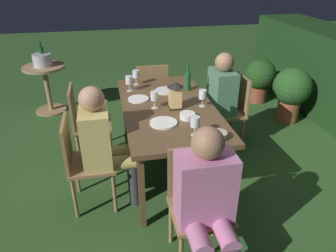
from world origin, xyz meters
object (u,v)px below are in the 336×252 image
object	(u,v)px
chair_side_left_a	(86,121)
wine_glass_b	(136,75)
bowl_bread	(219,135)
potted_plant_by_hedge	(260,77)
plate_c	(138,99)
ice_bucket	(42,59)
plate_a	(163,123)
chair_head_far	(198,200)
side_table	(46,81)
chair_side_right_a	(231,108)
person_in_mustard	(104,142)
person_in_green	(216,97)
chair_head_near	(152,91)
plate_b	(166,91)
wine_glass_c	(154,97)
bowl_olives	(187,116)
dining_table	(168,111)
wine_glass_d	(195,123)
lantern_centerpiece	(175,94)
potted_plant_corner	(292,90)
wine_glass_e	(203,95)
green_bottle_on_table	(188,80)
chair_side_left_b	(83,159)
person_in_pink	(207,202)
wine_glass_a	(129,81)

from	to	relation	value
chair_side_left_a	wine_glass_b	distance (m)	0.77
bowl_bread	potted_plant_by_hedge	world-z (taller)	bowl_bread
plate_c	ice_bucket	size ratio (longest dim) A/B	0.63
plate_a	chair_side_left_a	bearing A→B (deg)	-136.26
chair_head_far	potted_plant_by_hedge	bearing A→B (deg)	146.15
plate_c	side_table	world-z (taller)	plate_c
chair_side_right_a	side_table	xyz separation A→B (m)	(-1.46, -2.27, -0.02)
person_in_mustard	person_in_green	xyz separation A→B (m)	(-0.77, 1.28, 0.00)
chair_head_near	side_table	xyz separation A→B (m)	(-0.74, -1.43, -0.02)
plate_b	bowl_bread	distance (m)	1.13
person_in_mustard	wine_glass_c	bearing A→B (deg)	125.34
wine_glass_c	bowl_olives	world-z (taller)	wine_glass_c
dining_table	wine_glass_d	size ratio (longest dim) A/B	10.07
plate_a	side_table	size ratio (longest dim) A/B	0.35
chair_side_right_a	wine_glass_b	xyz separation A→B (m)	(-0.28, -1.08, 0.39)
potted_plant_by_hedge	chair_side_left_a	bearing A→B (deg)	-65.76
lantern_centerpiece	potted_plant_corner	bearing A→B (deg)	115.97
person_in_mustard	potted_plant_corner	world-z (taller)	person_in_mustard
person_in_green	potted_plant_corner	xyz separation A→B (m)	(-0.44, 1.24, -0.18)
wine_glass_b	ice_bucket	bearing A→B (deg)	-134.64
chair_side_right_a	wine_glass_e	distance (m)	0.79
chair_side_right_a	green_bottle_on_table	distance (m)	0.66
person_in_mustard	bowl_olives	world-z (taller)	person_in_mustard
dining_table	chair_side_left_b	size ratio (longest dim) A/B	1.96
bowl_olives	chair_side_left_a	bearing A→B (deg)	-126.05
bowl_bread	potted_plant_corner	size ratio (longest dim) A/B	0.18
green_bottle_on_table	person_in_pink	bearing A→B (deg)	-10.07
dining_table	wine_glass_b	distance (m)	0.73
chair_side_left_b	wine_glass_c	distance (m)	0.88
chair_side_left_a	side_table	distance (m)	1.57
chair_side_left_b	wine_glass_e	bearing A→B (deg)	104.62
person_in_green	bowl_olives	bearing A→B (deg)	-37.06
chair_side_right_a	wine_glass_a	xyz separation A→B (m)	(-0.09, -1.17, 0.39)
side_table	wine_glass_b	bearing A→B (deg)	45.41
person_in_pink	lantern_centerpiece	size ratio (longest dim) A/B	4.34
chair_side_right_a	person_in_mustard	bearing A→B (deg)	-62.62
wine_glass_e	lantern_centerpiece	bearing A→B (deg)	-93.08
wine_glass_d	person_in_green	bearing A→B (deg)	151.68
wine_glass_a	bowl_bread	bearing A→B (deg)	26.85
wine_glass_e	bowl_olives	xyz separation A→B (m)	(0.23, -0.21, -0.09)
wine_glass_e	ice_bucket	bearing A→B (deg)	-137.49
plate_c	side_table	bearing A→B (deg)	-144.43
person_in_green	wine_glass_b	distance (m)	0.95
potted_plant_by_hedge	person_in_mustard	bearing A→B (deg)	-51.27
wine_glass_e	plate_b	world-z (taller)	wine_glass_e
chair_head_far	lantern_centerpiece	distance (m)	1.12
plate_b	person_in_pink	bearing A→B (deg)	-1.80
chair_side_left_a	person_in_green	distance (m)	1.49
wine_glass_d	plate_a	bearing A→B (deg)	-140.69
wine_glass_c	potted_plant_corner	distance (m)	2.23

